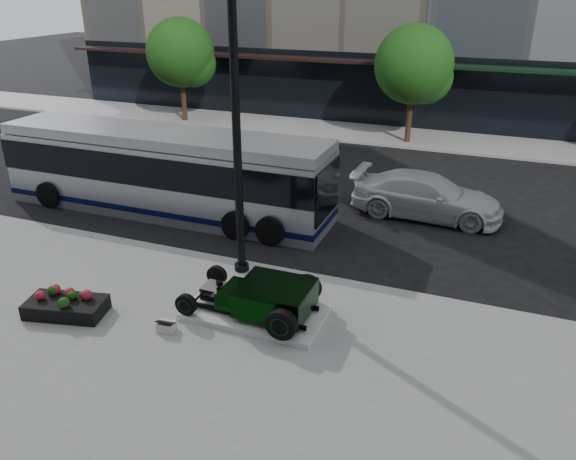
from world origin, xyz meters
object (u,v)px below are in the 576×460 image
at_px(lamppost, 237,153).
at_px(transit_bus, 165,171).
at_px(hot_rod, 267,297).
at_px(white_sedan, 427,196).
at_px(flower_planter, 66,306).

relative_size(lamppost, transit_bus, 0.61).
relative_size(hot_rod, white_sedan, 0.62).
height_order(lamppost, transit_bus, lamppost).
bearing_deg(white_sedan, flower_planter, 145.31).
bearing_deg(flower_planter, hot_rod, 19.31).
xyz_separation_m(lamppost, white_sedan, (4.19, 6.23, -2.80)).
relative_size(hot_rod, lamppost, 0.43).
height_order(hot_rod, transit_bus, transit_bus).
bearing_deg(white_sedan, hot_rod, 164.37).
bearing_deg(lamppost, white_sedan, 56.06).
relative_size(flower_planter, white_sedan, 0.40).
bearing_deg(transit_bus, flower_planter, -77.58).
bearing_deg(transit_bus, white_sedan, 18.19).
relative_size(lamppost, flower_planter, 3.60).
distance_m(hot_rod, transit_bus, 8.26).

